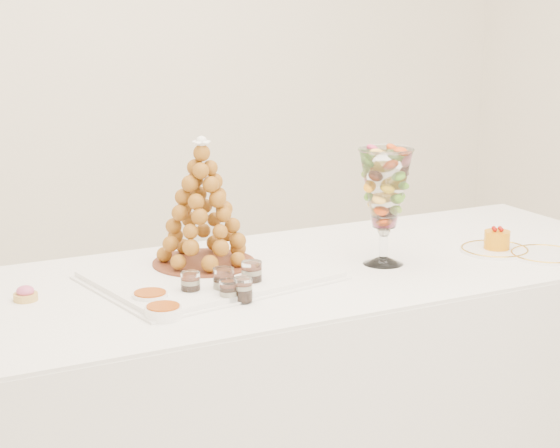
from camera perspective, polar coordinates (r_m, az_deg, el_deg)
buffet_table at (r=2.97m, az=2.04°, el=-10.33°), size 2.19×0.89×0.83m
lace_tray at (r=2.71m, az=-4.26°, el=-3.13°), size 0.70×0.57×0.02m
macaron_vase at (r=2.82m, az=6.42°, el=2.07°), size 0.16×0.16×0.35m
cake_plate at (r=3.07m, az=12.94°, el=-1.56°), size 0.22×0.22×0.01m
spare_plate at (r=3.05m, az=15.92°, el=-1.83°), size 0.23×0.23×0.01m
pink_tart at (r=2.60m, az=-15.25°, el=-4.15°), size 0.07×0.07×0.04m
verrine_a at (r=2.54m, az=-5.48°, el=-3.71°), size 0.07×0.07×0.07m
verrine_b at (r=2.55m, az=-3.45°, el=-3.54°), size 0.07×0.07×0.08m
verrine_c at (r=2.61m, az=-1.74°, el=-3.12°), size 0.06×0.06×0.08m
verrine_d at (r=2.49m, az=-3.17°, el=-4.13°), size 0.06×0.06×0.06m
verrine_e at (r=2.50m, az=-2.26°, el=-4.04°), size 0.06×0.06×0.07m
ramekin_back at (r=2.51m, az=-7.92°, el=-4.53°), size 0.10×0.10×0.03m
ramekin_front at (r=2.40m, az=-7.13°, el=-5.37°), size 0.10×0.10×0.03m
croquembouche at (r=2.75m, az=-4.74°, el=1.30°), size 0.31×0.31×0.38m
mousse_cake at (r=3.06m, az=13.09°, el=-0.92°), size 0.08×0.08×0.07m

